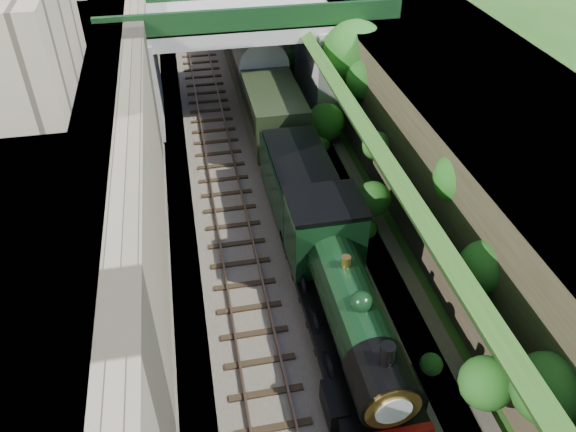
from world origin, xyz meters
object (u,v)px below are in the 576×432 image
at_px(road_bridge, 255,47).
at_px(locomotive, 344,298).
at_px(tree, 356,55).
at_px(tender, 300,188).

distance_m(road_bridge, locomotive, 18.68).
xyz_separation_m(tree, locomotive, (-4.71, -14.83, -2.75)).
distance_m(road_bridge, tender, 11.46).
xyz_separation_m(road_bridge, tender, (0.26, -11.19, -2.46)).
relative_size(locomotive, tender, 1.70).
height_order(road_bridge, tender, road_bridge).
height_order(tree, tender, tree).
relative_size(road_bridge, tree, 2.42).
bearing_deg(tree, locomotive, -107.64).
height_order(locomotive, tender, locomotive).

